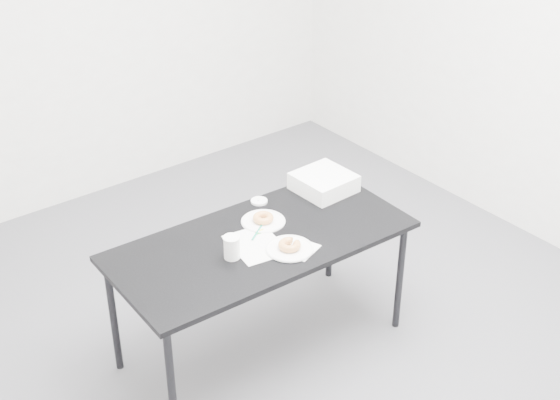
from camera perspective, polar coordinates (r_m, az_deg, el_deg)
floor at (r=4.36m, az=-1.22°, el=-9.58°), size 4.00×4.00×0.00m
wall_back at (r=5.30m, az=-14.80°, el=13.49°), size 4.00×0.02×2.70m
wall_right at (r=5.02m, az=17.65°, el=12.16°), size 0.02×4.00×2.70m
table at (r=3.89m, az=-1.40°, el=-3.48°), size 1.53×0.76×0.69m
scorecard at (r=3.81m, az=-1.76°, el=-3.27°), size 0.28×0.33×0.00m
logo_patch at (r=3.91m, az=-1.53°, el=-2.27°), size 0.05×0.05×0.00m
pen at (r=3.89m, az=-1.69°, el=-2.39°), size 0.12×0.09×0.01m
napkin at (r=3.78m, az=1.37°, el=-3.57°), size 0.21×0.21×0.00m
plate_near at (r=3.77m, az=0.70°, el=-3.57°), size 0.24×0.24×0.01m
donut_near at (r=3.76m, az=0.70°, el=-3.30°), size 0.13×0.13×0.04m
plate_far at (r=3.99m, az=-1.24°, el=-1.57°), size 0.23×0.23×0.01m
donut_far at (r=3.98m, az=-1.24°, el=-1.31°), size 0.12×0.12×0.04m
coffee_cup at (r=3.70m, az=-3.55°, el=-3.47°), size 0.08×0.08×0.12m
cup_lid at (r=4.16m, az=-1.54°, el=-0.08°), size 0.09×0.09×0.01m
bakery_box at (r=4.26m, az=3.22°, el=1.30°), size 0.30×0.30×0.10m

